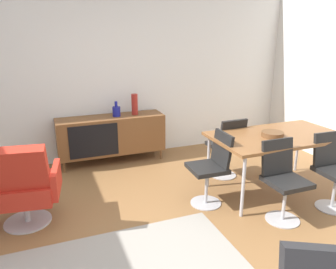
% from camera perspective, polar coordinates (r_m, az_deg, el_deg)
% --- Properties ---
extents(ground_plane, '(8.32, 8.32, 0.00)m').
position_cam_1_polar(ground_plane, '(3.25, -0.70, -19.02)').
color(ground_plane, olive).
extents(wall_back, '(6.80, 0.12, 2.80)m').
position_cam_1_polar(wall_back, '(5.16, -11.23, 11.17)').
color(wall_back, silver).
rests_on(wall_back, ground_plane).
extents(sideboard, '(1.60, 0.45, 0.72)m').
position_cam_1_polar(sideboard, '(5.06, -9.86, -0.00)').
color(sideboard, brown).
rests_on(sideboard, ground_plane).
extents(vase_cobalt, '(0.12, 0.12, 0.22)m').
position_cam_1_polar(vase_cobalt, '(4.99, -8.98, 4.07)').
color(vase_cobalt, navy).
rests_on(vase_cobalt, sideboard).
extents(vase_sculptural_dark, '(0.10, 0.10, 0.32)m').
position_cam_1_polar(vase_sculptural_dark, '(5.04, -5.84, 5.25)').
color(vase_sculptural_dark, maroon).
rests_on(vase_sculptural_dark, sideboard).
extents(dining_table, '(1.60, 0.90, 0.74)m').
position_cam_1_polar(dining_table, '(4.20, 18.47, -0.59)').
color(dining_table, brown).
rests_on(dining_table, ground_plane).
extents(wooden_bowl_on_table, '(0.26, 0.26, 0.06)m').
position_cam_1_polar(wooden_bowl_on_table, '(4.08, 17.75, 0.04)').
color(wooden_bowl_on_table, brown).
rests_on(wooden_bowl_on_table, dining_table).
extents(dining_chair_front_right, '(0.42, 0.44, 0.86)m').
position_cam_1_polar(dining_chair_front_right, '(4.14, 26.86, -5.24)').
color(dining_chair_front_right, black).
rests_on(dining_chair_front_right, ground_plane).
extents(dining_chair_front_left, '(0.40, 0.43, 0.86)m').
position_cam_1_polar(dining_chair_front_left, '(3.67, 19.39, -7.12)').
color(dining_chair_front_left, black).
rests_on(dining_chair_front_left, ground_plane).
extents(dining_chair_near_window, '(0.44, 0.41, 0.86)m').
position_cam_1_polar(dining_chair_near_window, '(3.79, 7.66, -5.43)').
color(dining_chair_near_window, black).
rests_on(dining_chair_near_window, ground_plane).
extents(dining_chair_back_left, '(0.41, 0.44, 0.86)m').
position_cam_1_polar(dining_chair_back_left, '(4.50, 10.27, -1.83)').
color(dining_chair_back_left, black).
rests_on(dining_chair_back_left, ground_plane).
extents(lounge_chair_red, '(0.79, 0.74, 0.95)m').
position_cam_1_polar(lounge_chair_red, '(3.63, -24.22, -8.00)').
color(lounge_chair_red, red).
rests_on(lounge_chair_red, ground_plane).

